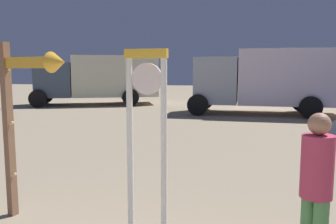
{
  "coord_description": "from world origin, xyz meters",
  "views": [
    {
      "loc": [
        1.08,
        -1.31,
        1.99
      ],
      "look_at": [
        0.1,
        4.92,
        1.2
      ],
      "focal_mm": 37.33,
      "sensor_mm": 36.0,
      "label": 1
    }
  ],
  "objects_px": {
    "person_near_clock": "(316,185)",
    "box_truck_far": "(100,77)",
    "arrow_sign": "(26,101)",
    "standing_clock": "(147,128)",
    "box_truck_near": "(270,78)"
  },
  "relations": [
    {
      "from": "box_truck_far",
      "to": "standing_clock",
      "type": "bearing_deg",
      "value": -68.37
    },
    {
      "from": "box_truck_near",
      "to": "box_truck_far",
      "type": "relative_size",
      "value": 0.93
    },
    {
      "from": "standing_clock",
      "to": "box_truck_far",
      "type": "height_order",
      "value": "box_truck_far"
    },
    {
      "from": "arrow_sign",
      "to": "box_truck_far",
      "type": "xyz_separation_m",
      "value": [
        -4.31,
        14.64,
        -0.09
      ]
    },
    {
      "from": "person_near_clock",
      "to": "arrow_sign",
      "type": "bearing_deg",
      "value": 168.78
    },
    {
      "from": "arrow_sign",
      "to": "standing_clock",
      "type": "bearing_deg",
      "value": -11.23
    },
    {
      "from": "box_truck_far",
      "to": "arrow_sign",
      "type": "bearing_deg",
      "value": -73.61
    },
    {
      "from": "arrow_sign",
      "to": "person_near_clock",
      "type": "height_order",
      "value": "arrow_sign"
    },
    {
      "from": "person_near_clock",
      "to": "box_truck_far",
      "type": "height_order",
      "value": "box_truck_far"
    },
    {
      "from": "person_near_clock",
      "to": "box_truck_near",
      "type": "xyz_separation_m",
      "value": [
        1.15,
        12.4,
        0.68
      ]
    },
    {
      "from": "arrow_sign",
      "to": "person_near_clock",
      "type": "relative_size",
      "value": 1.48
    },
    {
      "from": "arrow_sign",
      "to": "box_truck_near",
      "type": "bearing_deg",
      "value": 69.03
    },
    {
      "from": "arrow_sign",
      "to": "box_truck_far",
      "type": "height_order",
      "value": "box_truck_far"
    },
    {
      "from": "arrow_sign",
      "to": "box_truck_near",
      "type": "relative_size",
      "value": 0.35
    },
    {
      "from": "standing_clock",
      "to": "box_truck_near",
      "type": "xyz_separation_m",
      "value": [
        2.87,
        12.06,
        0.23
      ]
    }
  ]
}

